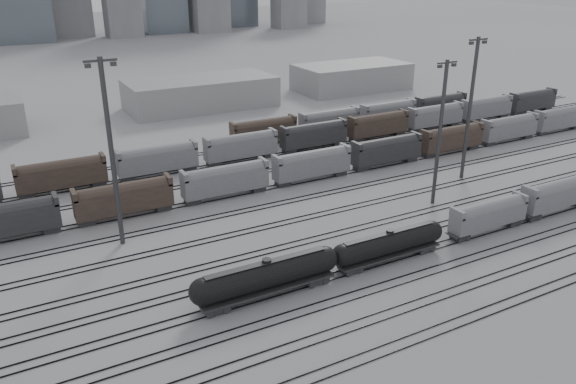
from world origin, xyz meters
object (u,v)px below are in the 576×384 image
tank_car_a (267,276)px  tank_car_b (389,244)px  light_mast_c (440,130)px  hopper_car_a (489,214)px  hopper_car_b (559,193)px

tank_car_a → tank_car_b: bearing=0.0°
tank_car_a → light_mast_c: size_ratio=0.82×
hopper_car_a → hopper_car_b: (15.40, 0.00, 0.31)m
hopper_car_b → hopper_car_a: bearing=180.0°
hopper_car_a → light_mast_c: bearing=88.0°
tank_car_b → light_mast_c: bearing=32.9°
tank_car_a → tank_car_b: size_ratio=1.10×
tank_car_b → hopper_car_a: 18.27m
tank_car_a → light_mast_c: light_mast_c is taller
hopper_car_b → tank_car_b: bearing=180.0°
light_mast_c → hopper_car_b: bearing=-38.9°
tank_car_b → light_mast_c: 24.40m
tank_car_a → tank_car_b: tank_car_a is taller
tank_car_a → hopper_car_b: (51.76, 0.00, 0.50)m
tank_car_b → light_mast_c: size_ratio=0.74×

